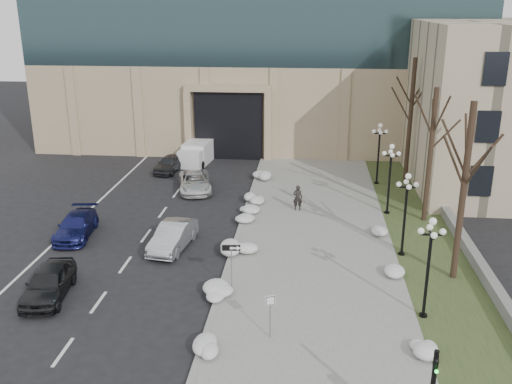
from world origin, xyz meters
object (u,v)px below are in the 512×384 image
one_way_sign (234,253)px  lamppost_b (406,204)px  car_b (173,236)px  car_c (76,226)px  pedestrian (298,198)px  car_e (170,164)px  car_a (49,283)px  car_d (195,182)px  keep_sign (270,308)px  box_truck (199,152)px  lamppost_a (429,255)px  lamppost_d (379,146)px  lamppost_c (390,170)px

one_way_sign → lamppost_b: bearing=24.3°
car_b → lamppost_b: size_ratio=0.94×
car_c → pedestrian: pedestrian is taller
car_e → pedestrian: 13.62m
car_a → car_d: car_a is taller
one_way_sign → keep_sign: 4.47m
keep_sign → pedestrian: bearing=69.4°
car_b → car_d: (-0.81, 10.35, -0.06)m
car_a → lamppost_b: (17.26, 6.20, 2.32)m
box_truck → one_way_sign: 23.91m
car_d → pedestrian: bearing=-39.8°
car_d → lamppost_a: size_ratio=1.02×
car_c → one_way_sign: one_way_sign is taller
box_truck → keep_sign: keep_sign is taller
car_a → car_e: car_a is taller
keep_sign → one_way_sign: bearing=98.7°
pedestrian → lamppost_d: lamppost_d is taller
car_b → keep_sign: keep_sign is taller
pedestrian → lamppost_b: 9.00m
pedestrian → one_way_sign: bearing=81.1°
box_truck → lamppost_c: bearing=-31.7°
car_c → keep_sign: keep_sign is taller
one_way_sign → keep_sign: size_ratio=1.19×
lamppost_d → car_b: bearing=-134.1°
car_b → lamppost_b: (12.73, 0.14, 2.34)m
car_c → car_d: (5.33, 9.17, 0.01)m
one_way_sign → lamppost_a: 8.82m
car_e → one_way_sign: (7.96, -19.79, 1.33)m
box_truck → lamppost_b: size_ratio=1.25×
car_e → lamppost_c: bearing=-18.6°
car_b → box_truck: bearing=104.4°
lamppost_a → lamppost_d: bearing=90.0°
car_d → lamppost_d: (13.54, 2.79, 2.40)m
car_e → lamppost_c: (16.56, -8.43, 2.39)m
box_truck → lamppost_d: size_ratio=1.25×
keep_sign → lamppost_a: bearing=1.7°
car_a → car_b: car_a is taller
car_e → keep_sign: keep_sign is taller
car_a → one_way_sign: bearing=1.4°
lamppost_a → lamppost_d: same height
car_a → lamppost_c: (17.26, 12.70, 2.32)m
car_a → box_truck: size_ratio=0.74×
car_c → lamppost_d: 22.47m
pedestrian → lamppost_c: 6.24m
car_e → lamppost_b: (16.56, -14.93, 2.39)m
car_a → box_truck: box_truck is taller
car_d → pedestrian: 8.53m
car_d → keep_sign: keep_sign is taller
car_c → lamppost_d: (18.88, 11.96, 2.41)m
car_e → one_way_sign: one_way_sign is taller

